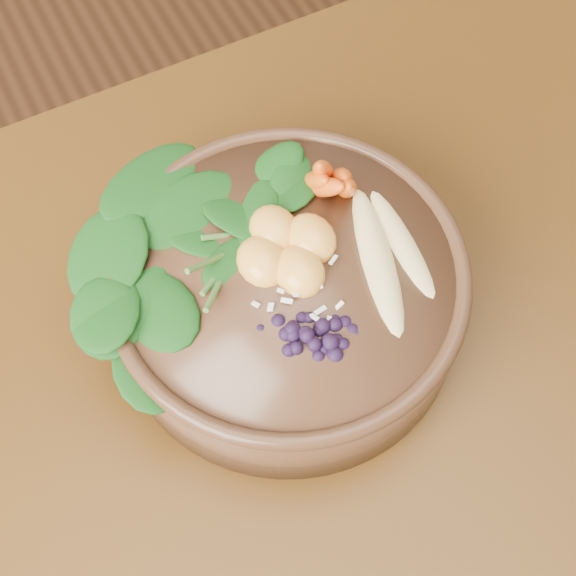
# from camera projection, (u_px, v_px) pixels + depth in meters

# --- Properties ---
(ground) EXTENTS (4.00, 4.00, 0.00)m
(ground) POSITION_uv_depth(u_px,v_px,m) (465.00, 567.00, 1.24)
(ground) COLOR #381E0F
(ground) RESTS_ON ground
(stoneware_bowl) EXTENTS (0.31, 0.31, 0.07)m
(stoneware_bowl) POSITION_uv_depth(u_px,v_px,m) (288.00, 295.00, 0.58)
(stoneware_bowl) COLOR #4D2F1C
(stoneware_bowl) RESTS_ON dining_table
(kale_heap) EXTENTS (0.20, 0.19, 0.04)m
(kale_heap) POSITION_uv_depth(u_px,v_px,m) (219.00, 202.00, 0.55)
(kale_heap) COLOR #164A14
(kale_heap) RESTS_ON stoneware_bowl
(carrot_cluster) EXTENTS (0.06, 0.06, 0.07)m
(carrot_cluster) POSITION_uv_depth(u_px,v_px,m) (335.00, 153.00, 0.55)
(carrot_cluster) COLOR orange
(carrot_cluster) RESTS_ON stoneware_bowl
(banana_halves) EXTENTS (0.07, 0.14, 0.02)m
(banana_halves) POSITION_uv_depth(u_px,v_px,m) (392.00, 242.00, 0.54)
(banana_halves) COLOR #E0CC84
(banana_halves) RESTS_ON stoneware_bowl
(mandarin_cluster) EXTENTS (0.09, 0.10, 0.03)m
(mandarin_cluster) POSITION_uv_depth(u_px,v_px,m) (286.00, 241.00, 0.54)
(mandarin_cluster) COLOR gold
(mandarin_cluster) RESTS_ON stoneware_bowl
(blueberry_pile) EXTENTS (0.14, 0.12, 0.03)m
(blueberry_pile) POSITION_uv_depth(u_px,v_px,m) (306.00, 327.00, 0.51)
(blueberry_pile) COLOR black
(blueberry_pile) RESTS_ON stoneware_bowl
(coconut_flakes) EXTENTS (0.09, 0.08, 0.01)m
(coconut_flakes) POSITION_uv_depth(u_px,v_px,m) (295.00, 290.00, 0.54)
(coconut_flakes) COLOR white
(coconut_flakes) RESTS_ON stoneware_bowl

